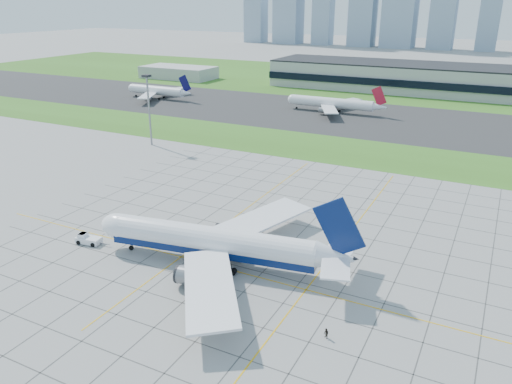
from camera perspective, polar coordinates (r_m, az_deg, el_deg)
ground at (r=102.84m, az=-3.30°, el=-8.14°), size 1400.00×1400.00×0.00m
grass_median at (r=180.50m, az=11.20°, el=4.52°), size 700.00×35.00×0.04m
asphalt_taxiway at (r=232.38m, az=15.08°, el=7.88°), size 700.00×75.00×0.04m
grass_far at (r=339.11m, az=19.27°, el=11.40°), size 700.00×145.00×0.04m
apron_markings at (r=111.23m, az=-0.23°, el=-5.71°), size 120.00×130.00×0.03m
terminal at (r=310.06m, az=26.13°, el=11.12°), size 260.00×43.00×15.80m
service_block at (r=356.38m, az=-8.84°, el=13.36°), size 50.00×25.00×8.00m
light_mast at (r=186.56m, az=-12.19°, el=10.10°), size 2.50×2.50×25.60m
airliner at (r=100.74m, az=-4.78°, el=-5.75°), size 55.62×55.94×17.59m
pushback_tug at (r=116.30m, az=-18.68°, el=-5.12°), size 8.17×3.54×2.24m
crew_near at (r=116.32m, az=-15.60°, el=-4.86°), size 0.66×0.70×1.60m
crew_far at (r=82.62m, az=8.02°, el=-15.74°), size 1.10×1.06×1.78m
distant_jet_0 at (r=281.28m, az=-11.16°, el=11.32°), size 39.03×42.66×14.08m
distant_jet_1 at (r=244.12m, az=8.75°, el=10.03°), size 46.21×42.66×14.08m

